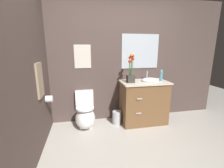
# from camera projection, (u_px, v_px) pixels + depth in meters

# --- Properties ---
(ground_plane) EXTENTS (9.11, 9.11, 0.00)m
(ground_plane) POSITION_uv_depth(u_px,v_px,m) (143.00, 167.00, 2.00)
(ground_plane) COLOR #B2ADA3
(wall_back) EXTENTS (4.25, 0.05, 2.50)m
(wall_back) POSITION_uv_depth(u_px,v_px,m) (126.00, 61.00, 3.21)
(wall_back) COLOR #4C3D38
(wall_back) RESTS_ON ground_plane
(wall_left) EXTENTS (0.05, 4.22, 2.50)m
(wall_left) POSITION_uv_depth(u_px,v_px,m) (27.00, 70.00, 1.88)
(wall_left) COLOR #4C3D38
(wall_left) RESTS_ON ground_plane
(toilet) EXTENTS (0.38, 0.59, 0.69)m
(toilet) POSITION_uv_depth(u_px,v_px,m) (85.00, 115.00, 2.99)
(toilet) COLOR white
(toilet) RESTS_ON ground_plane
(vanity_cabinet) EXTENTS (0.94, 0.56, 1.05)m
(vanity_cabinet) POSITION_uv_depth(u_px,v_px,m) (144.00, 101.00, 3.14)
(vanity_cabinet) COLOR brown
(vanity_cabinet) RESTS_ON ground_plane
(flower_vase) EXTENTS (0.14, 0.14, 0.55)m
(flower_vase) POSITION_uv_depth(u_px,v_px,m) (131.00, 72.00, 2.91)
(flower_vase) COLOR #38332D
(flower_vase) RESTS_ON vanity_cabinet
(soap_bottle) EXTENTS (0.06, 0.06, 0.22)m
(soap_bottle) POSITION_uv_depth(u_px,v_px,m) (161.00, 76.00, 3.08)
(soap_bottle) COLOR teal
(soap_bottle) RESTS_ON vanity_cabinet
(trash_bin) EXTENTS (0.18, 0.18, 0.27)m
(trash_bin) POSITION_uv_depth(u_px,v_px,m) (117.00, 117.00, 3.11)
(trash_bin) COLOR #B7B7BC
(trash_bin) RESTS_ON ground_plane
(wall_poster) EXTENTS (0.32, 0.01, 0.46)m
(wall_poster) POSITION_uv_depth(u_px,v_px,m) (83.00, 57.00, 2.99)
(wall_poster) COLOR beige
(wall_mirror) EXTENTS (0.80, 0.01, 0.70)m
(wall_mirror) POSITION_uv_depth(u_px,v_px,m) (140.00, 51.00, 3.19)
(wall_mirror) COLOR #B2BCC6
(hanging_towel) EXTENTS (0.03, 0.28, 0.52)m
(hanging_towel) POSITION_uv_depth(u_px,v_px,m) (40.00, 80.00, 2.27)
(hanging_towel) COLOR gray
(toilet_paper_roll) EXTENTS (0.11, 0.11, 0.11)m
(toilet_paper_roll) POSITION_uv_depth(u_px,v_px,m) (49.00, 99.00, 2.58)
(toilet_paper_roll) COLOR white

